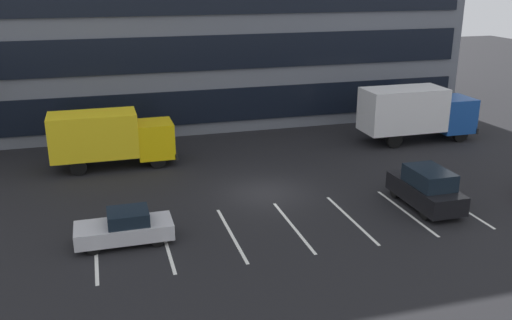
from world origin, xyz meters
TOP-DOWN VIEW (x-y plane):
  - ground_plane at (0.00, 0.00)m, footprint 120.00×120.00m
  - lot_markings at (0.00, -4.20)m, footprint 16.94×5.40m
  - box_truck_yellow_all at (-7.31, 6.26)m, footprint 6.95×2.30m
  - box_truck_blue at (12.18, 6.12)m, footprint 7.72×2.56m
  - sedan_silver at (-7.18, -3.70)m, footprint 3.96×1.66m
  - suv_black at (6.80, -3.84)m, footprint 1.82×4.30m

SIDE VIEW (x-z plane):
  - ground_plane at x=0.00m, z-range 0.00..0.00m
  - lot_markings at x=0.00m, z-range 0.00..0.01m
  - sedan_silver at x=-7.18m, z-range -0.04..1.38m
  - suv_black at x=6.80m, z-range -0.03..1.91m
  - box_truck_yellow_all at x=-7.31m, z-range 0.20..3.43m
  - box_truck_blue at x=12.18m, z-range 0.23..3.81m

